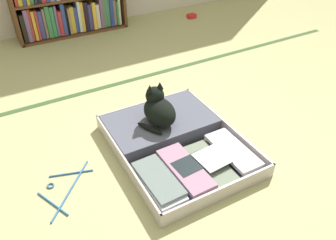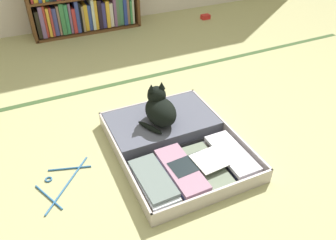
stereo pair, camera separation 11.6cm
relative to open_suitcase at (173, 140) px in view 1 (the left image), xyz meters
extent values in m
plane|color=tan|center=(-0.05, -0.10, -0.04)|extent=(10.00, 10.00, 0.00)
cube|color=#36512A|center=(-0.05, 0.88, -0.04)|extent=(4.80, 0.05, 0.00)
cube|color=brown|center=(-0.54, 2.14, 0.33)|extent=(0.03, 0.29, 0.75)
cube|color=brown|center=(0.02, 2.14, -0.03)|extent=(1.10, 0.29, 0.02)
cube|color=black|center=(-0.49, 2.13, 0.13)|extent=(0.04, 0.24, 0.27)
cube|color=slate|center=(-0.45, 2.13, 0.15)|extent=(0.04, 0.24, 0.31)
cube|color=#BE3C2F|center=(-0.41, 2.14, 0.15)|extent=(0.02, 0.24, 0.31)
cube|color=gold|center=(-0.38, 2.14, 0.14)|extent=(0.03, 0.24, 0.29)
cube|color=#AF3836|center=(-0.35, 2.14, 0.14)|extent=(0.02, 0.24, 0.29)
cube|color=#3F4289|center=(-0.32, 2.14, 0.13)|extent=(0.04, 0.24, 0.28)
cube|color=#936D62|center=(-0.28, 2.14, 0.14)|extent=(0.02, 0.24, 0.29)
cube|color=#3B824D|center=(-0.25, 2.13, 0.15)|extent=(0.04, 0.24, 0.31)
cube|color=#368A5A|center=(-0.20, 2.14, 0.14)|extent=(0.04, 0.24, 0.30)
cube|color=slate|center=(-0.17, 2.14, 0.14)|extent=(0.02, 0.24, 0.31)
cube|color=#B93235|center=(-0.13, 2.13, 0.12)|extent=(0.04, 0.24, 0.25)
cube|color=#334397|center=(-0.10, 2.13, 0.15)|extent=(0.04, 0.24, 0.32)
cube|color=black|center=(-0.06, 2.15, 0.14)|extent=(0.02, 0.24, 0.30)
cube|color=#9A815E|center=(-0.04, 2.13, 0.12)|extent=(0.02, 0.24, 0.26)
cube|color=gold|center=(-0.01, 2.14, 0.13)|extent=(0.04, 0.24, 0.27)
cube|color=#2F4594|center=(0.03, 2.15, 0.12)|extent=(0.04, 0.24, 0.26)
cube|color=silver|center=(0.07, 2.14, 0.15)|extent=(0.03, 0.24, 0.31)
cube|color=gold|center=(0.10, 2.14, 0.14)|extent=(0.03, 0.24, 0.30)
cube|color=black|center=(0.14, 2.13, 0.14)|extent=(0.04, 0.24, 0.30)
cube|color=#3F3C8A|center=(0.18, 2.15, 0.12)|extent=(0.04, 0.24, 0.26)
cube|color=yellow|center=(0.22, 2.13, 0.13)|extent=(0.04, 0.24, 0.28)
cube|color=silver|center=(0.27, 2.15, 0.12)|extent=(0.04, 0.24, 0.25)
cube|color=#785081|center=(0.31, 2.14, 0.15)|extent=(0.03, 0.24, 0.32)
cube|color=#4B7253|center=(0.34, 2.14, 0.15)|extent=(0.03, 0.24, 0.32)
cube|color=#43815D|center=(0.38, 2.15, 0.14)|extent=(0.04, 0.24, 0.30)
cube|color=#273A98|center=(0.42, 2.13, 0.15)|extent=(0.04, 0.24, 0.31)
cube|color=#957155|center=(0.45, 2.14, 0.13)|extent=(0.03, 0.24, 0.27)
cube|color=#39874F|center=(0.48, 2.13, 0.12)|extent=(0.02, 0.24, 0.25)
cube|color=silver|center=(0.51, 2.14, 0.14)|extent=(0.02, 0.24, 0.29)
cube|color=#BCAFB1|center=(0.00, -0.28, -0.04)|extent=(0.72, 0.46, 0.01)
cube|color=#BCAFB1|center=(0.00, -0.50, 0.01)|extent=(0.71, 0.02, 0.10)
cube|color=#BCAFB1|center=(-0.35, -0.27, 0.01)|extent=(0.02, 0.46, 0.10)
cube|color=#BCAFB1|center=(0.35, -0.28, 0.01)|extent=(0.02, 0.46, 0.10)
cube|color=#494B54|center=(0.00, -0.28, -0.03)|extent=(0.69, 0.44, 0.01)
cube|color=#BCAFB1|center=(0.01, 0.18, -0.04)|extent=(0.72, 0.46, 0.01)
cube|color=#BCAFB1|center=(0.01, 0.40, 0.01)|extent=(0.71, 0.02, 0.10)
cube|color=#BCAFB1|center=(-0.34, 0.18, 0.01)|extent=(0.02, 0.46, 0.10)
cube|color=#BCAFB1|center=(0.36, 0.18, 0.01)|extent=(0.02, 0.46, 0.10)
cube|color=#494B54|center=(0.01, 0.18, -0.03)|extent=(0.69, 0.44, 0.01)
cylinder|color=black|center=(0.00, -0.05, -0.02)|extent=(0.69, 0.02, 0.02)
cube|color=slate|center=(-0.25, -0.26, -0.02)|extent=(0.16, 0.34, 0.01)
cube|color=#2E271D|center=(-0.25, -0.27, 0.00)|extent=(0.17, 0.39, 0.02)
cube|color=silver|center=(-0.25, -0.28, 0.02)|extent=(0.15, 0.35, 0.02)
cube|color=slate|center=(-0.25, -0.27, 0.04)|extent=(0.16, 0.34, 0.02)
cube|color=tan|center=(-0.08, -0.27, -0.02)|extent=(0.15, 0.38, 0.01)
cube|color=#394074|center=(-0.08, -0.28, 0.00)|extent=(0.16, 0.36, 0.02)
cube|color=#9E738E|center=(-0.08, -0.27, 0.03)|extent=(0.16, 0.39, 0.02)
cube|color=silver|center=(0.08, -0.29, -0.01)|extent=(0.17, 0.37, 0.02)
cube|color=slate|center=(0.08, -0.28, 0.01)|extent=(0.16, 0.37, 0.01)
cube|color=#A89A8D|center=(0.26, -0.27, -0.01)|extent=(0.16, 0.38, 0.02)
cube|color=#1E2234|center=(0.25, -0.28, 0.01)|extent=(0.17, 0.34, 0.02)
cube|color=silver|center=(0.25, -0.28, 0.03)|extent=(0.16, 0.38, 0.02)
cube|color=white|center=(0.09, -0.29, 0.04)|extent=(0.18, 0.18, 0.01)
cube|color=black|center=(-0.02, -0.26, 0.04)|extent=(0.24, 0.14, 0.01)
cube|color=#515466|center=(0.01, 0.18, 0.01)|extent=(0.68, 0.43, 0.08)
cylinder|color=black|center=(-0.19, 0.39, 0.01)|extent=(0.02, 0.02, 0.09)
cylinder|color=black|center=(0.20, 0.39, 0.01)|extent=(0.02, 0.02, 0.09)
cube|color=red|center=(0.08, -0.49, -0.02)|extent=(0.03, 0.00, 0.02)
cube|color=green|center=(-0.20, -0.49, 0.00)|extent=(0.03, 0.00, 0.02)
cube|color=white|center=(-0.08, -0.49, 0.01)|extent=(0.03, 0.00, 0.03)
ellipsoid|color=black|center=(-0.02, 0.14, 0.14)|extent=(0.18, 0.26, 0.16)
ellipsoid|color=black|center=(-0.02, 0.21, 0.10)|extent=(0.13, 0.09, 0.09)
sphere|color=black|center=(-0.02, 0.20, 0.22)|extent=(0.12, 0.12, 0.12)
cone|color=black|center=(0.02, 0.19, 0.29)|extent=(0.04, 0.04, 0.05)
cone|color=black|center=(-0.05, 0.19, 0.29)|extent=(0.04, 0.04, 0.05)
sphere|color=yellow|center=(0.01, 0.25, 0.23)|extent=(0.02, 0.02, 0.02)
sphere|color=yellow|center=(-0.04, 0.25, 0.23)|extent=(0.02, 0.02, 0.02)
ellipsoid|color=black|center=(-0.11, 0.10, 0.07)|extent=(0.11, 0.19, 0.03)
cylinder|color=#295E94|center=(-0.66, -0.04, -0.04)|extent=(0.30, 0.34, 0.01)
cylinder|color=#295E94|center=(-0.77, -0.09, -0.04)|extent=(0.11, 0.22, 0.01)
cylinder|color=#295E94|center=(-0.63, 0.07, -0.04)|extent=(0.23, 0.08, 0.01)
torus|color=#295E94|center=(-0.75, 0.03, -0.04)|extent=(0.06, 0.06, 0.01)
cube|color=red|center=(1.36, 1.89, -0.02)|extent=(0.10, 0.07, 0.05)
camera|label=1|loc=(-0.81, -1.37, 1.33)|focal=35.65mm
camera|label=2|loc=(-0.71, -1.42, 1.33)|focal=35.65mm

